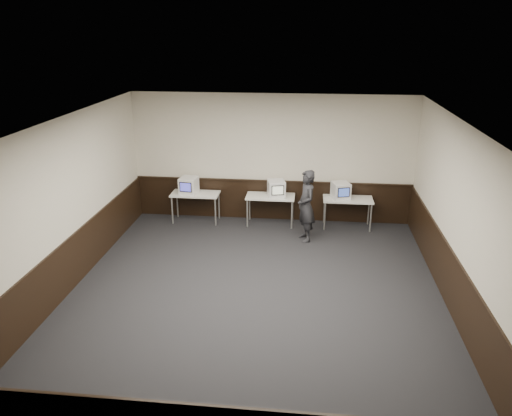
{
  "coord_description": "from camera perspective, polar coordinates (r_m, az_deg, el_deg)",
  "views": [
    {
      "loc": [
        0.91,
        -8.07,
        4.72
      ],
      "look_at": [
        -0.14,
        1.6,
        1.15
      ],
      "focal_mm": 35.0,
      "sensor_mm": 36.0,
      "label": 1
    }
  ],
  "objects": [
    {
      "name": "floor",
      "position": [
        9.39,
        -0.2,
        -10.01
      ],
      "size": [
        8.0,
        8.0,
        0.0
      ],
      "primitive_type": "plane",
      "color": "black",
      "rests_on": "ground"
    },
    {
      "name": "ceiling",
      "position": [
        8.26,
        -0.22,
        9.55
      ],
      "size": [
        8.0,
        8.0,
        0.0
      ],
      "primitive_type": "plane",
      "rotation": [
        3.14,
        0.0,
        0.0
      ],
      "color": "white",
      "rests_on": "back_wall"
    },
    {
      "name": "back_wall",
      "position": [
        12.5,
        1.85,
        5.69
      ],
      "size": [
        7.0,
        0.0,
        7.0
      ],
      "primitive_type": "plane",
      "rotation": [
        1.57,
        0.0,
        0.0
      ],
      "color": "beige",
      "rests_on": "ground"
    },
    {
      "name": "front_wall",
      "position": [
        5.21,
        -5.35,
        -16.75
      ],
      "size": [
        7.0,
        0.0,
        7.0
      ],
      "primitive_type": "plane",
      "rotation": [
        -1.57,
        0.0,
        0.0
      ],
      "color": "beige",
      "rests_on": "ground"
    },
    {
      "name": "left_wall",
      "position": [
        9.71,
        -21.2,
        -0.0
      ],
      "size": [
        0.0,
        8.0,
        8.0
      ],
      "primitive_type": "plane",
      "rotation": [
        1.57,
        0.0,
        1.57
      ],
      "color": "beige",
      "rests_on": "ground"
    },
    {
      "name": "right_wall",
      "position": [
        9.03,
        22.45,
        -1.66
      ],
      "size": [
        0.0,
        8.0,
        8.0
      ],
      "primitive_type": "plane",
      "rotation": [
        1.57,
        0.0,
        -1.57
      ],
      "color": "beige",
      "rests_on": "ground"
    },
    {
      "name": "wainscot_back",
      "position": [
        12.8,
        1.79,
        0.89
      ],
      "size": [
        6.98,
        0.04,
        1.0
      ],
      "primitive_type": "cube",
      "color": "black",
      "rests_on": "back_wall"
    },
    {
      "name": "wainscot_left",
      "position": [
        10.11,
        -20.31,
        -5.87
      ],
      "size": [
        0.04,
        7.98,
        1.0
      ],
      "primitive_type": "cube",
      "color": "black",
      "rests_on": "left_wall"
    },
    {
      "name": "wainscot_right",
      "position": [
        9.46,
        21.45,
        -7.86
      ],
      "size": [
        0.04,
        7.98,
        1.0
      ],
      "primitive_type": "cube",
      "color": "black",
      "rests_on": "right_wall"
    },
    {
      "name": "wainscot_rail",
      "position": [
        12.62,
        1.81,
        3.09
      ],
      "size": [
        6.98,
        0.06,
        0.04
      ],
      "primitive_type": "cube",
      "color": "black",
      "rests_on": "wainscot_back"
    },
    {
      "name": "desk_left",
      "position": [
        12.66,
        -6.94,
        1.39
      ],
      "size": [
        1.2,
        0.6,
        0.75
      ],
      "color": "white",
      "rests_on": "ground"
    },
    {
      "name": "desk_center",
      "position": [
        12.38,
        1.66,
        1.1
      ],
      "size": [
        1.2,
        0.6,
        0.75
      ],
      "color": "white",
      "rests_on": "ground"
    },
    {
      "name": "desk_right",
      "position": [
        12.39,
        10.45,
        0.77
      ],
      "size": [
        1.2,
        0.6,
        0.75
      ],
      "color": "white",
      "rests_on": "ground"
    },
    {
      "name": "emac_left",
      "position": [
        12.59,
        -7.7,
        2.58
      ],
      "size": [
        0.46,
        0.49,
        0.41
      ],
      "rotation": [
        0.0,
        0.0,
        -0.12
      ],
      "color": "white",
      "rests_on": "desk_left"
    },
    {
      "name": "emac_center",
      "position": [
        12.26,
        2.34,
        2.25
      ],
      "size": [
        0.49,
        0.51,
        0.41
      ],
      "rotation": [
        0.0,
        0.0,
        0.24
      ],
      "color": "white",
      "rests_on": "desk_center"
    },
    {
      "name": "emac_right",
      "position": [
        12.28,
        9.66,
        1.98
      ],
      "size": [
        0.5,
        0.52,
        0.4
      ],
      "rotation": [
        0.0,
        0.0,
        0.29
      ],
      "color": "white",
      "rests_on": "desk_right"
    },
    {
      "name": "person",
      "position": [
        11.45,
        5.75,
        0.24
      ],
      "size": [
        0.58,
        0.71,
        1.68
      ],
      "primitive_type": "imported",
      "rotation": [
        0.0,
        0.0,
        -1.23
      ],
      "color": "black",
      "rests_on": "ground"
    }
  ]
}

